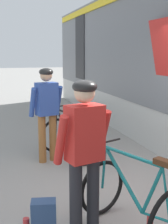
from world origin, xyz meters
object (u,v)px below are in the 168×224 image
object	(u,v)px
bicycle_far_teal	(133,199)
water_bottle_near_the_bikes	(150,224)
cyclist_near_in_blue	(47,107)
bicycle_near_black	(70,138)
backpack_on_platform	(44,217)
cyclist_far_in_red	(84,146)

from	to	relation	value
bicycle_far_teal	water_bottle_near_the_bikes	bearing A→B (deg)	-18.86
cyclist_near_in_blue	water_bottle_near_the_bikes	size ratio (longest dim) A/B	8.23
bicycle_near_black	bicycle_far_teal	distance (m)	2.65
bicycle_near_black	backpack_on_platform	bearing A→B (deg)	-110.88
cyclist_far_in_red	bicycle_far_teal	xyz separation A→B (m)	(0.55, -0.07, -0.65)
cyclist_near_in_blue	backpack_on_platform	xyz separation A→B (m)	(-0.47, -2.36, -0.85)
bicycle_far_teal	backpack_on_platform	world-z (taller)	bicycle_far_teal
bicycle_near_black	backpack_on_platform	world-z (taller)	bicycle_near_black
cyclist_far_in_red	bicycle_far_teal	distance (m)	0.86
cyclist_near_in_blue	cyclist_far_in_red	size ratio (longest dim) A/B	1.00
bicycle_far_teal	cyclist_near_in_blue	bearing A→B (deg)	100.97
bicycle_far_teal	water_bottle_near_the_bikes	xyz separation A→B (m)	(0.19, -0.07, -0.29)
cyclist_far_in_red	bicycle_near_black	xyz separation A→B (m)	(0.49, 2.57, -0.65)
backpack_on_platform	cyclist_far_in_red	bearing A→B (deg)	-11.78
backpack_on_platform	water_bottle_near_the_bikes	distance (m)	1.22
cyclist_near_in_blue	backpack_on_platform	distance (m)	2.55
bicycle_near_black	bicycle_far_teal	bearing A→B (deg)	-88.58
cyclist_near_in_blue	cyclist_far_in_red	bearing A→B (deg)	-90.98
backpack_on_platform	cyclist_near_in_blue	bearing A→B (deg)	90.60
cyclist_near_in_blue	bicycle_far_teal	bearing A→B (deg)	-79.03
bicycle_near_black	water_bottle_near_the_bikes	world-z (taller)	bicycle_near_black
bicycle_near_black	water_bottle_near_the_bikes	bearing A→B (deg)	-84.56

